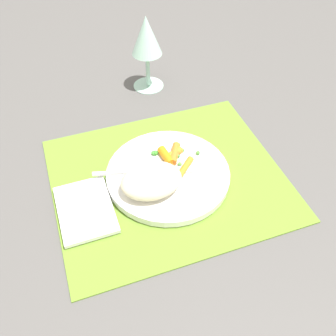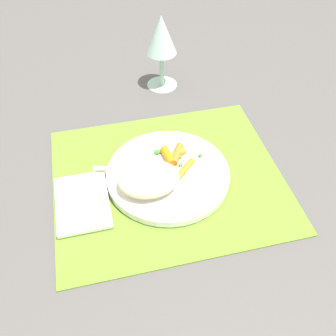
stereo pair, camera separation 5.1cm
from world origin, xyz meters
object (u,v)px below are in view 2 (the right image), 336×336
at_px(rice_mound, 149,179).
at_px(fork, 153,170).
at_px(wine_glass, 161,38).
at_px(plate, 168,174).
at_px(carrot_portion, 176,158).
at_px(napkin, 82,202).

xyz_separation_m(rice_mound, fork, (0.01, 0.04, -0.02)).
bearing_deg(rice_mound, wine_glass, 73.68).
relative_size(plate, carrot_portion, 2.58).
distance_m(carrot_portion, napkin, 0.19).
xyz_separation_m(carrot_portion, napkin, (-0.18, -0.05, -0.02)).
distance_m(rice_mound, fork, 0.04).
height_order(carrot_portion, fork, carrot_portion).
relative_size(rice_mound, napkin, 0.84).
bearing_deg(napkin, carrot_portion, 15.93).
relative_size(carrot_portion, fork, 0.50).
bearing_deg(fork, plate, -15.91).
xyz_separation_m(plate, wine_glass, (0.06, 0.31, 0.11)).
xyz_separation_m(fork, napkin, (-0.14, -0.04, -0.01)).
height_order(rice_mound, fork, rice_mound).
bearing_deg(carrot_portion, fork, -159.83).
xyz_separation_m(fork, wine_glass, (0.08, 0.30, 0.10)).
bearing_deg(napkin, fork, 14.41).
bearing_deg(rice_mound, carrot_portion, 40.97).
bearing_deg(carrot_portion, rice_mound, -139.03).
bearing_deg(carrot_portion, wine_glass, 82.69).
height_order(fork, napkin, fork).
relative_size(fork, napkin, 1.39).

